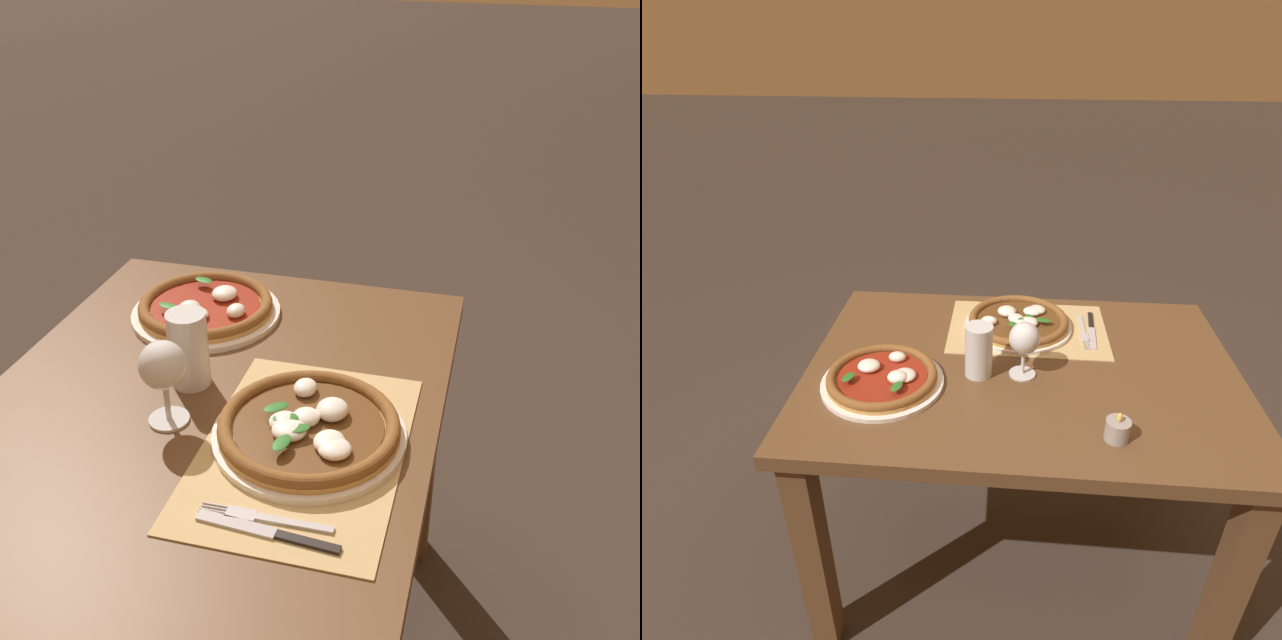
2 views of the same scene
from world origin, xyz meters
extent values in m
plane|color=#382D26|center=(0.00, 0.00, 0.00)|extent=(24.00, 24.00, 0.00)
cube|color=brown|center=(0.00, 0.00, 0.72)|extent=(1.16, 0.81, 0.04)
cube|color=brown|center=(-0.52, -0.35, 0.35)|extent=(0.07, 0.07, 0.70)
cube|color=brown|center=(0.52, -0.35, 0.35)|extent=(0.07, 0.07, 0.70)
cube|color=brown|center=(-0.52, 0.35, 0.35)|extent=(0.07, 0.07, 0.70)
cube|color=brown|center=(0.52, 0.35, 0.35)|extent=(0.07, 0.07, 0.70)
cube|color=tan|center=(-0.02, -0.20, 0.74)|extent=(0.47, 0.32, 0.00)
cylinder|color=white|center=(0.01, -0.20, 0.75)|extent=(0.32, 0.32, 0.01)
cylinder|color=tan|center=(0.01, -0.20, 0.76)|extent=(0.30, 0.30, 0.01)
torus|color=brown|center=(0.01, -0.20, 0.77)|extent=(0.30, 0.30, 0.02)
cylinder|color=brown|center=(0.01, -0.20, 0.77)|extent=(0.25, 0.25, 0.00)
ellipsoid|color=white|center=(0.02, -0.19, 0.78)|extent=(0.05, 0.05, 0.02)
ellipsoid|color=white|center=(-0.03, -0.25, 0.78)|extent=(0.06, 0.05, 0.02)
ellipsoid|color=white|center=(0.10, -0.17, 0.78)|extent=(0.05, 0.04, 0.03)
ellipsoid|color=white|center=(-0.02, -0.18, 0.78)|extent=(0.05, 0.06, 0.02)
ellipsoid|color=white|center=(0.05, -0.23, 0.78)|extent=(0.06, 0.05, 0.03)
ellipsoid|color=white|center=(0.00, -0.16, 0.78)|extent=(0.05, 0.05, 0.02)
ellipsoid|color=white|center=(-0.05, -0.26, 0.78)|extent=(0.05, 0.05, 0.02)
ellipsoid|color=#286B23|center=(0.00, -0.17, 0.79)|extent=(0.04, 0.05, 0.00)
ellipsoid|color=#286B23|center=(0.02, -0.14, 0.79)|extent=(0.05, 0.05, 0.00)
ellipsoid|color=#286B23|center=(-0.06, -0.18, 0.79)|extent=(0.05, 0.03, 0.00)
ellipsoid|color=#286B23|center=(-0.02, -0.19, 0.79)|extent=(0.04, 0.05, 0.00)
cylinder|color=white|center=(0.36, 0.12, 0.75)|extent=(0.31, 0.31, 0.01)
cylinder|color=tan|center=(0.36, 0.12, 0.76)|extent=(0.28, 0.28, 0.01)
torus|color=brown|center=(0.36, 0.12, 0.77)|extent=(0.28, 0.28, 0.02)
cylinder|color=maroon|center=(0.36, 0.12, 0.76)|extent=(0.23, 0.23, 0.00)
ellipsoid|color=white|center=(0.33, 0.04, 0.77)|extent=(0.05, 0.04, 0.03)
ellipsoid|color=white|center=(0.31, 0.14, 0.78)|extent=(0.05, 0.05, 0.03)
ellipsoid|color=white|center=(0.40, 0.09, 0.78)|extent=(0.06, 0.05, 0.03)
ellipsoid|color=white|center=(0.30, 0.12, 0.77)|extent=(0.06, 0.06, 0.02)
ellipsoid|color=#286B23|center=(0.44, 0.15, 0.78)|extent=(0.04, 0.05, 0.00)
ellipsoid|color=#286B23|center=(0.31, 0.18, 0.78)|extent=(0.04, 0.05, 0.00)
cylinder|color=silver|center=(0.00, 0.04, 0.74)|extent=(0.07, 0.07, 0.00)
cylinder|color=silver|center=(0.00, 0.04, 0.78)|extent=(0.01, 0.01, 0.06)
ellipsoid|color=silver|center=(0.00, 0.04, 0.85)|extent=(0.08, 0.08, 0.08)
ellipsoid|color=#C17019|center=(0.00, 0.04, 0.84)|extent=(0.07, 0.07, 0.05)
cylinder|color=silver|center=(0.12, 0.05, 0.81)|extent=(0.07, 0.07, 0.15)
cylinder|color=black|center=(0.12, 0.05, 0.80)|extent=(0.07, 0.07, 0.12)
cylinder|color=silver|center=(0.12, 0.05, 0.86)|extent=(0.07, 0.07, 0.02)
cube|color=#B7B7BC|center=(-0.18, -0.23, 0.75)|extent=(0.01, 0.12, 0.00)
cube|color=#B7B7BC|center=(-0.18, -0.15, 0.75)|extent=(0.02, 0.05, 0.00)
cylinder|color=#B7B7BC|center=(-0.18, -0.11, 0.75)|extent=(0.00, 0.04, 0.00)
cylinder|color=#B7B7BC|center=(-0.18, -0.11, 0.75)|extent=(0.00, 0.04, 0.00)
cylinder|color=#B7B7BC|center=(-0.19, -0.11, 0.75)|extent=(0.00, 0.04, 0.00)
cylinder|color=#B7B7BC|center=(-0.19, -0.11, 0.75)|extent=(0.00, 0.04, 0.00)
cube|color=black|center=(-0.21, -0.26, 0.75)|extent=(0.02, 0.10, 0.01)
cube|color=#B7B7BC|center=(-0.21, -0.15, 0.75)|extent=(0.03, 0.12, 0.00)
cylinder|color=gray|center=(-0.21, 0.27, 0.77)|extent=(0.06, 0.06, 0.05)
cylinder|color=silver|center=(-0.21, 0.27, 0.76)|extent=(0.04, 0.04, 0.03)
ellipsoid|color=#F9C64C|center=(-0.21, 0.27, 0.80)|extent=(0.01, 0.01, 0.02)
camera|label=1|loc=(-0.93, -0.46, 1.53)|focal=42.00mm
camera|label=2|loc=(0.05, 1.22, 1.56)|focal=30.00mm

